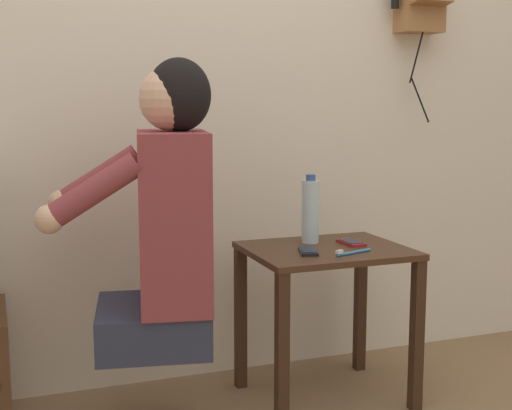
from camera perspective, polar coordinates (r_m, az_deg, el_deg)
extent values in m
cube|color=silver|center=(2.83, -3.50, 11.80)|extent=(6.80, 0.05, 2.55)
cube|color=#422819|center=(2.61, 5.65, -3.65)|extent=(0.57, 0.47, 0.02)
cube|color=#382215|center=(2.41, 2.09, -11.79)|extent=(0.04, 0.04, 0.55)
cube|color=#382215|center=(2.64, 12.74, -10.15)|extent=(0.04, 0.04, 0.55)
cube|color=#382215|center=(2.77, -1.24, -9.02)|extent=(0.04, 0.04, 0.55)
cube|color=#382215|center=(2.98, 8.33, -7.88)|extent=(0.04, 0.04, 0.55)
cube|color=#2D3347|center=(2.41, -8.25, -9.47)|extent=(0.43, 0.44, 0.14)
cube|color=brown|center=(2.33, -6.66, -1.11)|extent=(0.29, 0.44, 0.57)
sphere|color=#DBAD8E|center=(2.29, -6.82, 8.43)|extent=(0.20, 0.20, 0.20)
ellipsoid|color=black|center=(2.30, -6.18, 8.75)|extent=(0.24, 0.25, 0.23)
cylinder|color=brown|center=(2.14, -12.87, 1.10)|extent=(0.31, 0.13, 0.23)
cylinder|color=brown|center=(2.48, -12.43, 2.09)|extent=(0.31, 0.13, 0.23)
sphere|color=#DBAD8E|center=(2.16, -16.21, -1.10)|extent=(0.09, 0.09, 0.09)
sphere|color=#DBAD8E|center=(2.50, -15.32, 0.18)|extent=(0.09, 0.09, 0.09)
cube|color=#9E6B3D|center=(3.08, 13.88, 15.50)|extent=(0.17, 0.07, 0.03)
cylinder|color=black|center=(3.11, 12.72, 11.49)|extent=(0.04, 0.04, 0.22)
cylinder|color=black|center=(3.13, 13.00, 8.16)|extent=(0.07, 0.06, 0.19)
cube|color=black|center=(2.52, 4.20, -3.71)|extent=(0.10, 0.14, 0.01)
cube|color=black|center=(2.51, 4.20, -3.57)|extent=(0.08, 0.11, 0.00)
cube|color=maroon|center=(2.68, 7.63, -3.01)|extent=(0.07, 0.13, 0.01)
cube|color=black|center=(2.68, 7.63, -2.88)|extent=(0.06, 0.10, 0.00)
cylinder|color=silver|center=(2.68, 4.37, -0.54)|extent=(0.07, 0.07, 0.24)
cylinder|color=#2D4C8C|center=(2.66, 4.40, 2.20)|extent=(0.04, 0.04, 0.02)
cylinder|color=#338CD8|center=(2.52, 7.82, -3.77)|extent=(0.16, 0.06, 0.01)
cube|color=white|center=(2.47, 6.69, -3.74)|extent=(0.03, 0.02, 0.01)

